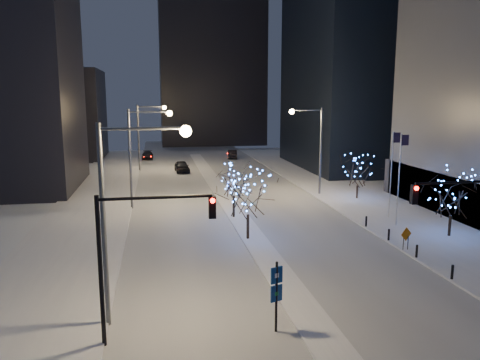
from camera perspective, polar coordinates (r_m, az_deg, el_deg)
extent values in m
plane|color=silver|center=(24.41, 9.06, -17.24)|extent=(160.00, 160.00, 0.00)
cube|color=silver|center=(57.00, -2.55, -1.18)|extent=(20.00, 130.00, 0.02)
cube|color=silver|center=(52.14, -1.82, -2.17)|extent=(2.00, 80.00, 0.15)
cube|color=silver|center=(47.51, 18.30, -3.91)|extent=(10.00, 90.00, 0.15)
cube|color=silver|center=(42.42, -18.87, -5.60)|extent=(8.00, 90.00, 0.15)
cube|color=black|center=(92.35, -22.02, 7.42)|extent=(18.00, 16.00, 16.00)
cube|color=black|center=(113.63, -3.52, 15.06)|extent=(24.00, 14.00, 42.00)
cylinder|color=#595E66|center=(23.38, -16.29, -5.59)|extent=(0.24, 0.24, 10.00)
cylinder|color=#595E66|center=(22.46, -11.78, 6.16)|extent=(4.00, 0.16, 0.16)
sphere|color=#FFC67F|center=(22.51, -6.64, 5.93)|extent=(0.56, 0.56, 0.56)
cylinder|color=#595E66|center=(47.88, -13.25, 2.44)|extent=(0.24, 0.24, 10.00)
cylinder|color=#595E66|center=(47.43, -11.04, 8.16)|extent=(4.00, 0.16, 0.16)
sphere|color=#FFC67F|center=(47.45, -8.60, 8.05)|extent=(0.56, 0.56, 0.56)
cylinder|color=#595E66|center=(72.71, -12.27, 5.02)|extent=(0.24, 0.24, 10.00)
cylinder|color=#595E66|center=(72.42, -10.81, 8.78)|extent=(4.00, 0.16, 0.16)
sphere|color=#FFC67F|center=(72.44, -9.21, 8.71)|extent=(0.56, 0.56, 0.56)
cylinder|color=#595E66|center=(54.01, 9.80, 3.41)|extent=(0.24, 0.24, 10.00)
cylinder|color=#595E66|center=(53.11, 8.16, 8.43)|extent=(3.50, 0.16, 0.16)
sphere|color=#FFC67F|center=(52.59, 6.32, 8.29)|extent=(0.56, 0.56, 0.56)
cylinder|color=black|center=(21.95, -16.63, -10.76)|extent=(0.20, 0.20, 7.00)
cylinder|color=black|center=(20.87, -10.25, -2.12)|extent=(5.00, 0.14, 0.14)
cube|color=black|center=(21.13, -3.40, -3.36)|extent=(0.32, 0.28, 1.00)
sphere|color=#FF0C05|center=(20.87, -3.35, -2.54)|extent=(0.22, 0.22, 0.22)
cylinder|color=black|center=(26.73, 25.16, -0.25)|extent=(5.00, 0.14, 0.14)
cube|color=black|center=(25.47, 20.47, -1.66)|extent=(0.32, 0.28, 1.00)
sphere|color=#FF0C05|center=(25.26, 20.73, -0.96)|extent=(0.22, 0.22, 0.22)
cylinder|color=silver|center=(42.32, 18.78, 0.03)|extent=(0.10, 0.10, 8.00)
cube|color=black|center=(42.06, 19.46, 4.61)|extent=(0.70, 0.03, 0.90)
cylinder|color=silver|center=(44.77, 17.92, 0.60)|extent=(0.10, 0.10, 8.00)
cube|color=black|center=(44.53, 18.55, 4.93)|extent=(0.70, 0.03, 0.90)
cylinder|color=black|center=(31.89, 24.46, -10.18)|extent=(0.16, 0.16, 0.90)
cylinder|color=black|center=(35.05, 20.74, -8.11)|extent=(0.16, 0.16, 0.90)
cylinder|color=black|center=(38.36, 17.68, -6.37)|extent=(0.16, 0.16, 0.90)
cylinder|color=black|center=(41.80, 15.13, -4.89)|extent=(0.16, 0.16, 0.90)
imported|color=black|center=(70.76, -7.09, 1.63)|extent=(2.30, 4.99, 1.65)
imported|color=black|center=(86.16, -0.94, 3.19)|extent=(2.33, 4.92, 1.56)
imported|color=black|center=(86.49, -11.21, 2.97)|extent=(2.00, 4.83, 1.40)
cylinder|color=black|center=(36.90, 0.97, -5.69)|extent=(0.22, 0.22, 1.93)
cylinder|color=black|center=(43.44, -0.77, -3.22)|extent=(0.22, 0.22, 1.99)
cylinder|color=black|center=(41.25, 24.19, -5.08)|extent=(0.22, 0.22, 1.67)
cylinder|color=black|center=(53.01, 14.09, -1.41)|extent=(0.22, 0.22, 1.42)
cylinder|color=black|center=(22.97, 4.45, -14.07)|extent=(0.12, 0.12, 3.54)
cube|color=navy|center=(22.54, 4.49, -11.49)|extent=(0.62, 0.29, 0.81)
cube|color=navy|center=(22.89, 4.46, -13.61)|extent=(0.62, 0.29, 0.81)
cylinder|color=black|center=(36.36, 19.29, -7.28)|extent=(0.05, 0.05, 1.00)
cylinder|color=black|center=(36.54, 19.79, -7.23)|extent=(0.05, 0.05, 1.00)
cube|color=orange|center=(36.26, 19.60, -6.23)|extent=(0.99, 0.35, 1.03)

